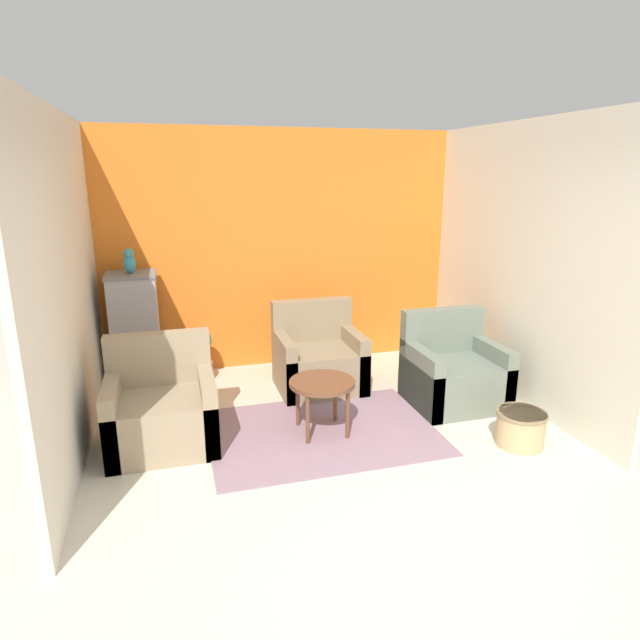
# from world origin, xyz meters

# --- Properties ---
(ground_plane) EXTENTS (20.00, 20.00, 0.00)m
(ground_plane) POSITION_xyz_m (0.00, 0.00, 0.00)
(ground_plane) COLOR beige
(ground_plane) RESTS_ON ground
(wall_back_accent) EXTENTS (4.18, 0.06, 2.72)m
(wall_back_accent) POSITION_xyz_m (0.00, 3.22, 1.36)
(wall_back_accent) COLOR orange
(wall_back_accent) RESTS_ON ground_plane
(wall_left) EXTENTS (0.06, 3.19, 2.72)m
(wall_left) POSITION_xyz_m (-2.06, 1.60, 1.36)
(wall_left) COLOR beige
(wall_left) RESTS_ON ground_plane
(wall_right) EXTENTS (0.06, 3.19, 2.72)m
(wall_right) POSITION_xyz_m (2.06, 1.60, 1.36)
(wall_right) COLOR beige
(wall_right) RESTS_ON ground_plane
(area_rug) EXTENTS (1.99, 1.45, 0.01)m
(area_rug) POSITION_xyz_m (-0.07, 1.29, 0.01)
(area_rug) COLOR gray
(area_rug) RESTS_ON ground_plane
(coffee_table) EXTENTS (0.57, 0.57, 0.49)m
(coffee_table) POSITION_xyz_m (-0.07, 1.29, 0.44)
(coffee_table) COLOR brown
(coffee_table) RESTS_ON ground_plane
(armchair_left) EXTENTS (0.88, 0.76, 0.91)m
(armchair_left) POSITION_xyz_m (-1.42, 1.45, 0.30)
(armchair_left) COLOR #9E896B
(armchair_left) RESTS_ON ground_plane
(armchair_right) EXTENTS (0.88, 0.76, 0.91)m
(armchair_right) POSITION_xyz_m (1.37, 1.55, 0.30)
(armchair_right) COLOR slate
(armchair_right) RESTS_ON ground_plane
(armchair_middle) EXTENTS (0.88, 0.76, 0.91)m
(armchair_middle) POSITION_xyz_m (0.18, 2.29, 0.30)
(armchair_middle) COLOR #8E7A5B
(armchair_middle) RESTS_ON ground_plane
(birdcage) EXTENTS (0.50, 0.50, 1.24)m
(birdcage) POSITION_xyz_m (-1.67, 2.86, 0.63)
(birdcage) COLOR slate
(birdcage) RESTS_ON ground_plane
(parrot) EXTENTS (0.12, 0.22, 0.26)m
(parrot) POSITION_xyz_m (-1.67, 2.86, 1.36)
(parrot) COLOR teal
(parrot) RESTS_ON birdcage
(potted_plant) EXTENTS (0.27, 0.26, 0.60)m
(potted_plant) POSITION_xyz_m (-1.01, 2.88, 0.32)
(potted_plant) COLOR brown
(potted_plant) RESTS_ON ground_plane
(wicker_basket) EXTENTS (0.42, 0.42, 0.30)m
(wicker_basket) POSITION_xyz_m (1.49, 0.62, 0.16)
(wicker_basket) COLOR tan
(wicker_basket) RESTS_ON ground_plane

